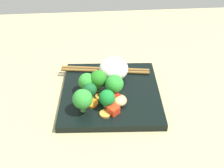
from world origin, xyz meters
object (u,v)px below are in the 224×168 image
object	(u,v)px
carrot_slice_0	(100,97)
chopstick_pair	(105,70)
square_plate	(111,93)
broccoli_floret_5	(87,82)
rice_mound	(114,69)

from	to	relation	value
carrot_slice_0	chopstick_pair	bearing A→B (deg)	80.27
square_plate	broccoli_floret_5	world-z (taller)	broccoli_floret_5
square_plate	carrot_slice_0	size ratio (longest dim) A/B	10.59
rice_mound	square_plate	bearing A→B (deg)	-102.69
rice_mound	broccoli_floret_5	size ratio (longest dim) A/B	1.48
square_plate	carrot_slice_0	xyz separation A→B (cm)	(-2.81, -2.42, 1.13)
broccoli_floret_5	rice_mound	bearing A→B (deg)	36.58
broccoli_floret_5	chopstick_pair	world-z (taller)	broccoli_floret_5
broccoli_floret_5	square_plate	bearing A→B (deg)	0.07
rice_mound	carrot_slice_0	size ratio (longest dim) A/B	3.46
broccoli_floret_5	chopstick_pair	size ratio (longest dim) A/B	0.22
square_plate	carrot_slice_0	distance (cm)	3.87
carrot_slice_0	rice_mound	bearing A→B (deg)	62.47
rice_mound	carrot_slice_0	xyz separation A→B (cm)	(-3.98, -7.64, -2.70)
rice_mound	chopstick_pair	bearing A→B (deg)	122.68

